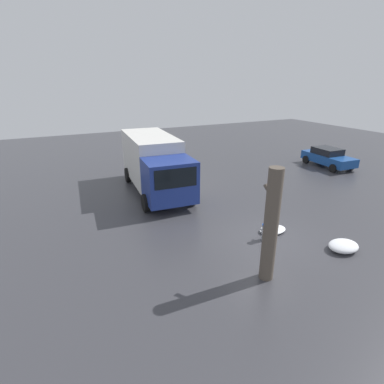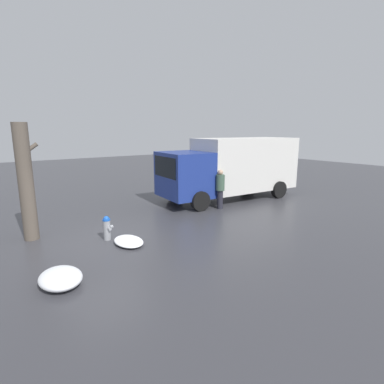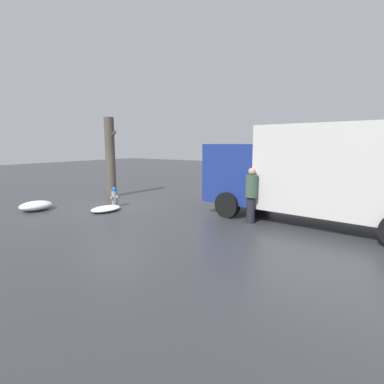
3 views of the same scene
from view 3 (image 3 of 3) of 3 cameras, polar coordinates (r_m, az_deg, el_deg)
The scene contains 7 objects.
ground_plane at distance 12.82m, azimuth -14.49°, elevation -2.67°, with size 60.00×60.00×0.00m, color #38383D.
fire_hydrant at distance 12.74m, azimuth -14.55°, elevation -0.84°, with size 0.35×0.44×0.81m.
tree_trunk at distance 15.10m, azimuth -15.29°, elevation 6.40°, with size 0.71×0.47×3.81m.
delivery_truck at distance 10.37m, azimuth 23.77°, elevation 3.64°, with size 7.68×3.20×3.15m.
pedestrian at distance 9.87m, azimuth 11.22°, elevation -0.21°, with size 0.39×0.39×1.81m.
snow_pile_by_hydrant at distance 12.00m, azimuth -16.08°, elevation -3.08°, with size 0.83×1.24×0.19m.
snow_pile_curbside at distance 13.18m, azimuth -27.60°, elevation -2.32°, with size 0.96×1.23×0.36m.
Camera 3 is at (9.58, -8.11, 2.57)m, focal length 28.00 mm.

